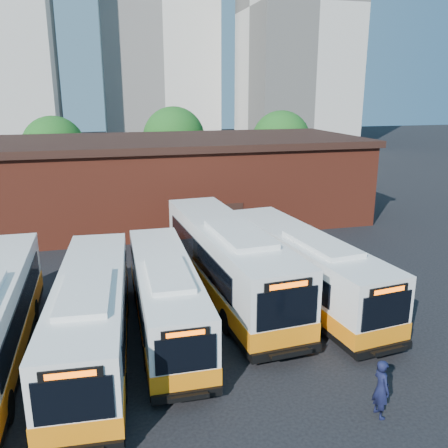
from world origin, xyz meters
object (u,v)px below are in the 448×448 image
object	(u,v)px
bus_west	(92,318)
bus_midwest	(166,298)
bus_mideast	(227,263)
transit_worker	(381,388)
bus_east	(303,269)

from	to	relation	value
bus_west	bus_midwest	bearing A→B (deg)	28.23
bus_west	bus_mideast	world-z (taller)	bus_mideast
bus_west	transit_worker	distance (m)	10.59
bus_east	transit_worker	size ratio (longest dim) A/B	6.53
bus_west	bus_mideast	distance (m)	7.58
bus_midwest	bus_mideast	world-z (taller)	bus_mideast
bus_midwest	bus_east	bearing A→B (deg)	11.81
bus_midwest	transit_worker	distance (m)	9.35
transit_worker	bus_west	bearing A→B (deg)	54.54
bus_mideast	transit_worker	bearing A→B (deg)	-81.68
bus_midwest	bus_east	xyz separation A→B (m)	(6.86, 1.30, 0.14)
bus_mideast	transit_worker	distance (m)	10.37
bus_mideast	transit_worker	world-z (taller)	bus_mideast
bus_mideast	bus_east	bearing A→B (deg)	-25.66
bus_midwest	bus_east	distance (m)	6.99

